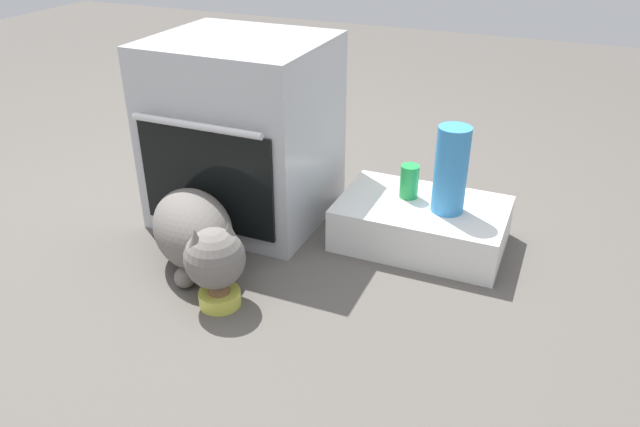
{
  "coord_description": "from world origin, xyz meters",
  "views": [
    {
      "loc": [
        1.13,
        -1.44,
        1.14
      ],
      "look_at": [
        0.48,
        0.08,
        0.25
      ],
      "focal_mm": 34.56,
      "sensor_mm": 36.0,
      "label": 1
    }
  ],
  "objects_px": {
    "pantry_cabinet": "(421,224)",
    "soda_can": "(409,181)",
    "oven": "(244,131)",
    "water_bottle": "(451,170)",
    "cat": "(197,235)",
    "food_bowl": "(220,296)"
  },
  "relations": [
    {
      "from": "oven",
      "to": "water_bottle",
      "type": "distance_m",
      "value": 0.77
    },
    {
      "from": "oven",
      "to": "soda_can",
      "type": "xyz_separation_m",
      "value": [
        0.62,
        0.07,
        -0.12
      ]
    },
    {
      "from": "pantry_cabinet",
      "to": "food_bowl",
      "type": "distance_m",
      "value": 0.76
    },
    {
      "from": "cat",
      "to": "water_bottle",
      "type": "distance_m",
      "value": 0.86
    },
    {
      "from": "pantry_cabinet",
      "to": "soda_can",
      "type": "distance_m",
      "value": 0.16
    },
    {
      "from": "pantry_cabinet",
      "to": "food_bowl",
      "type": "xyz_separation_m",
      "value": [
        -0.47,
        -0.6,
        -0.05
      ]
    },
    {
      "from": "oven",
      "to": "pantry_cabinet",
      "type": "xyz_separation_m",
      "value": [
        0.68,
        0.04,
        -0.26
      ]
    },
    {
      "from": "oven",
      "to": "cat",
      "type": "distance_m",
      "value": 0.48
    },
    {
      "from": "pantry_cabinet",
      "to": "cat",
      "type": "height_order",
      "value": "cat"
    },
    {
      "from": "oven",
      "to": "water_bottle",
      "type": "height_order",
      "value": "oven"
    },
    {
      "from": "water_bottle",
      "to": "soda_can",
      "type": "distance_m",
      "value": 0.18
    },
    {
      "from": "water_bottle",
      "to": "cat",
      "type": "bearing_deg",
      "value": -147.23
    },
    {
      "from": "pantry_cabinet",
      "to": "food_bowl",
      "type": "bearing_deg",
      "value": -127.95
    },
    {
      "from": "cat",
      "to": "soda_can",
      "type": "relative_size",
      "value": 5.38
    },
    {
      "from": "water_bottle",
      "to": "pantry_cabinet",
      "type": "bearing_deg",
      "value": 171.0
    },
    {
      "from": "oven",
      "to": "water_bottle",
      "type": "bearing_deg",
      "value": 1.63
    },
    {
      "from": "oven",
      "to": "water_bottle",
      "type": "relative_size",
      "value": 2.24
    },
    {
      "from": "pantry_cabinet",
      "to": "soda_can",
      "type": "xyz_separation_m",
      "value": [
        -0.06,
        0.03,
        0.14
      ]
    },
    {
      "from": "oven",
      "to": "water_bottle",
      "type": "xyz_separation_m",
      "value": [
        0.77,
        0.02,
        -0.03
      ]
    },
    {
      "from": "pantry_cabinet",
      "to": "soda_can",
      "type": "bearing_deg",
      "value": 151.19
    },
    {
      "from": "cat",
      "to": "soda_can",
      "type": "height_order",
      "value": "soda_can"
    },
    {
      "from": "food_bowl",
      "to": "water_bottle",
      "type": "bearing_deg",
      "value": 46.64
    }
  ]
}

